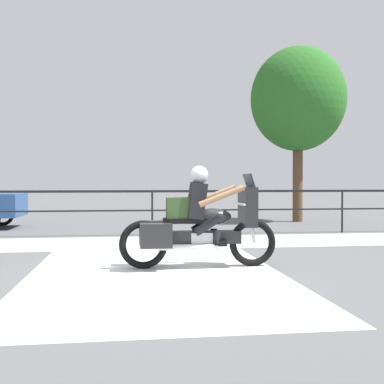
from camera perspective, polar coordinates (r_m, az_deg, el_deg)
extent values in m
plane|color=#565659|center=(7.44, -2.70, -9.27)|extent=(120.00, 120.00, 0.00)
cube|color=#A8A59E|center=(10.79, -4.29, -5.99)|extent=(44.00, 2.40, 0.01)
cube|color=silver|center=(7.22, -4.35, -9.55)|extent=(3.68, 6.00, 0.01)
cube|color=black|center=(12.26, -4.74, 0.08)|extent=(36.00, 0.04, 0.06)
cube|color=black|center=(12.28, -4.73, -2.19)|extent=(36.00, 0.03, 0.04)
cylinder|color=black|center=(12.28, -4.73, -2.46)|extent=(0.05, 0.05, 1.15)
cylinder|color=black|center=(13.54, 17.37, -2.17)|extent=(0.05, 0.05, 1.15)
torus|color=black|center=(7.80, 7.18, -5.98)|extent=(0.76, 0.11, 0.76)
torus|color=black|center=(7.55, -5.78, -6.22)|extent=(0.76, 0.11, 0.76)
cube|color=#232326|center=(7.61, 0.81, -5.39)|extent=(1.32, 0.22, 0.20)
cube|color=silver|center=(7.62, 1.07, -5.76)|extent=(0.34, 0.26, 0.26)
ellipsoid|color=#232326|center=(7.62, 2.37, -2.92)|extent=(0.62, 0.30, 0.26)
cube|color=black|center=(7.56, -0.50, -3.40)|extent=(0.77, 0.28, 0.08)
cube|color=#232326|center=(7.73, 6.62, -1.75)|extent=(0.20, 0.55, 0.63)
cube|color=#1E232B|center=(7.73, 6.77, 1.32)|extent=(0.10, 0.46, 0.24)
cylinder|color=silver|center=(7.70, 5.61, -1.39)|extent=(0.04, 0.70, 0.04)
cylinder|color=silver|center=(7.44, -0.61, -6.55)|extent=(0.96, 0.09, 0.09)
cube|color=#232326|center=(7.30, -4.30, -5.16)|extent=(0.48, 0.28, 0.37)
cube|color=#232326|center=(7.77, -4.51, -4.78)|extent=(0.48, 0.28, 0.37)
cylinder|color=silver|center=(7.76, 6.97, -3.87)|extent=(0.19, 0.06, 0.57)
cube|color=black|center=(7.56, 0.55, -1.04)|extent=(0.32, 0.36, 0.59)
sphere|color=#8C6647|center=(7.57, 0.85, 1.88)|extent=(0.23, 0.23, 0.23)
sphere|color=#B7B7BC|center=(7.57, 0.85, 2.03)|extent=(0.29, 0.29, 0.29)
cylinder|color=black|center=(7.46, 1.86, -3.93)|extent=(0.44, 0.13, 0.34)
cylinder|color=black|center=(7.51, 2.99, -5.34)|extent=(0.11, 0.11, 0.20)
cube|color=black|center=(7.53, 3.37, -6.08)|extent=(0.20, 0.10, 0.09)
cylinder|color=black|center=(7.76, 1.49, -3.74)|extent=(0.44, 0.13, 0.34)
cylinder|color=black|center=(7.80, 2.58, -5.10)|extent=(0.11, 0.11, 0.20)
cube|color=black|center=(7.82, 2.94, -5.81)|extent=(0.20, 0.10, 0.09)
cylinder|color=#8C6647|center=(7.32, 3.54, -0.49)|extent=(0.72, 0.09, 0.35)
cylinder|color=#8C6647|center=(7.91, 2.70, -0.37)|extent=(0.72, 0.09, 0.35)
cube|color=#2D4723|center=(7.53, -1.71, -1.92)|extent=(0.35, 0.25, 0.34)
torus|color=black|center=(16.04, -21.54, -2.50)|extent=(0.70, 0.11, 0.70)
cylinder|color=brown|center=(16.87, 12.41, 1.42)|extent=(0.34, 0.34, 2.87)
ellipsoid|color=#286623|center=(17.11, 12.45, 10.72)|extent=(3.23, 3.23, 3.55)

